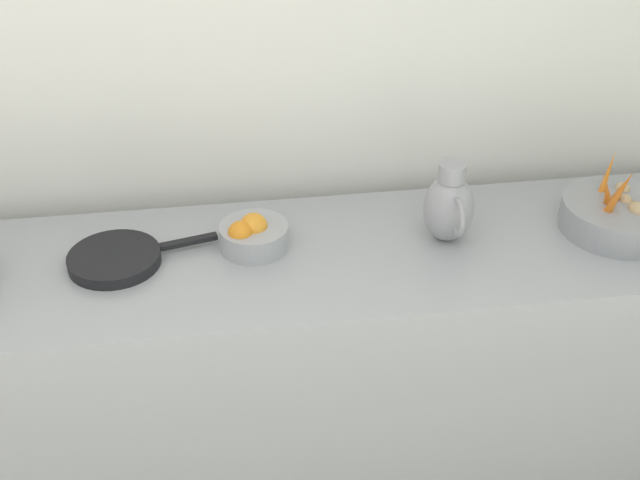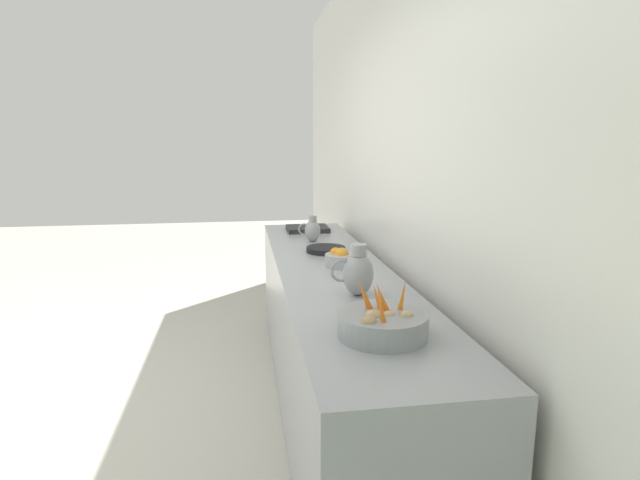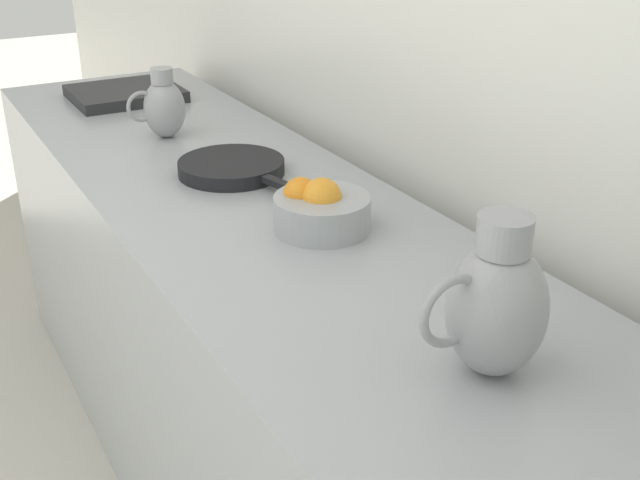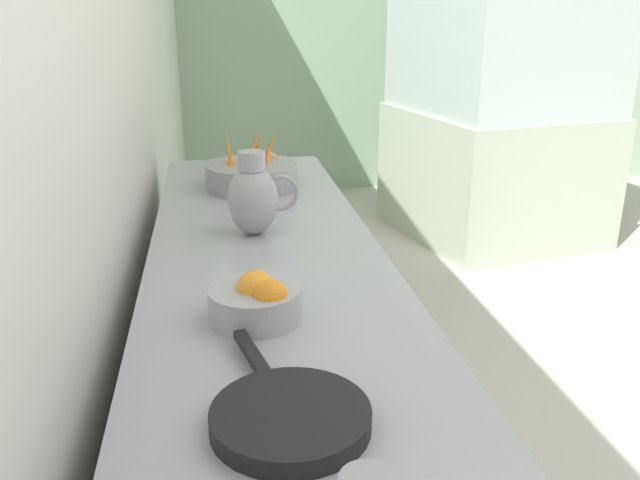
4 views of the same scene
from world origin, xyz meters
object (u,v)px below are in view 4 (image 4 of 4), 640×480
orange_bowl (257,301)px  glass_block_booth (501,82)px  skillet_on_counter (289,416)px  metal_pitcher_tall (254,197)px  vegetable_colander (252,175)px

orange_bowl → glass_block_booth: size_ratio=0.09×
skillet_on_counter → glass_block_booth: bearing=61.4°
metal_pitcher_tall → glass_block_booth: bearing=52.8°
metal_pitcher_tall → glass_block_booth: size_ratio=0.12×
vegetable_colander → orange_bowl: 1.12m
orange_bowl → glass_block_booth: glass_block_booth is taller
vegetable_colander → glass_block_booth: glass_block_booth is taller
glass_block_booth → vegetable_colander: bearing=-133.8°
metal_pitcher_tall → glass_block_booth: glass_block_booth is taller
skillet_on_counter → vegetable_colander: bearing=88.6°
orange_bowl → glass_block_booth: bearing=58.0°
orange_bowl → glass_block_booth: 3.55m
vegetable_colander → metal_pitcher_tall: metal_pitcher_tall is taller
vegetable_colander → glass_block_booth: bearing=46.2°
orange_bowl → skillet_on_counter: bearing=-86.4°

